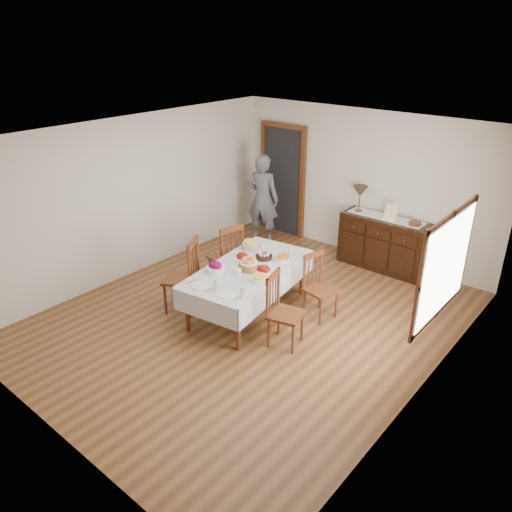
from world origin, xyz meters
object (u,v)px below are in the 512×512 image
Objects in this scene: dining_table at (248,273)px; chair_left_near at (184,275)px; sideboard at (384,243)px; chair_right_near at (282,310)px; chair_right_far at (319,285)px; chair_left_far at (227,255)px; table_lamp at (360,192)px; person at (263,196)px.

dining_table is 0.93m from chair_left_near.
chair_left_near is 3.52m from sideboard.
chair_right_near is 0.66× the size of sideboard.
chair_right_far reaches higher than dining_table.
dining_table is 2.05× the size of chair_left_far.
dining_table is at bearing -107.53° from sideboard.
table_lamp is at bearing -3.49° from chair_right_near.
chair_left_near reaches higher than chair_right_far.
sideboard is at bearing -13.80° from chair_right_near.
sideboard is at bearing 1.06° from table_lamp.
chair_left_near is 2.43× the size of table_lamp.
chair_left_far is at bearing 145.29° from dining_table.
chair_right_near is at bearing 68.47° from chair_left_near.
chair_right_near is at bearing 79.70° from chair_left_far.
dining_table is 0.88m from chair_left_far.
table_lamp is at bearing 75.75° from dining_table.
chair_left_near is 1.17× the size of chair_right_far.
chair_left_near is 2.87m from person.
chair_left_near reaches higher than chair_left_far.
chair_left_near is 1.04× the size of chair_left_far.
chair_left_far is 0.71× the size of sideboard.
person is 1.89m from table_lamp.
chair_right_far is 2.90m from person.
chair_right_near is 2.93m from sideboard.
dining_table is 2.69m from table_lamp.
person is (-0.75, 1.80, 0.37)m from chair_left_far.
chair_left_far is 1.07× the size of chair_right_near.
sideboard reaches higher than dining_table.
chair_right_near is at bearing -167.68° from chair_right_far.
dining_table is 2.74m from sideboard.
chair_left_near is at bearing 89.78° from person.
chair_right_near reaches higher than sideboard.
chair_right_far is at bearing -89.57° from sideboard.
sideboard is (-0.02, 2.04, -0.03)m from chair_right_far.
table_lamp reaches higher than dining_table.
chair_left_near is 0.61× the size of person.
chair_left_far is 2.55m from table_lamp.
chair_left_far is at bearing 51.65° from chair_right_near.
dining_table is 1.21× the size of person.
person is at bearing -144.06° from chair_left_far.
table_lamp reaches higher than chair_right_near.
person reaches higher than table_lamp.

